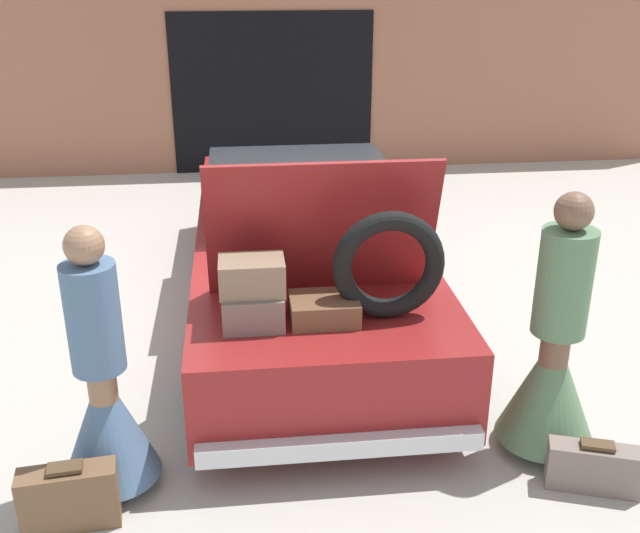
# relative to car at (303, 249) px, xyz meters

# --- Properties ---
(ground_plane) EXTENTS (40.00, 40.00, 0.00)m
(ground_plane) POSITION_rel_car_xyz_m (0.00, 0.01, -0.58)
(ground_plane) COLOR #ADA89E
(garage_wall_back) EXTENTS (12.00, 0.14, 2.80)m
(garage_wall_back) POSITION_rel_car_xyz_m (0.00, 4.68, 0.81)
(garage_wall_back) COLOR #9E664C
(garage_wall_back) RESTS_ON ground_plane
(car) EXTENTS (1.82, 4.80, 1.76)m
(car) POSITION_rel_car_xyz_m (0.00, 0.00, 0.00)
(car) COLOR maroon
(car) RESTS_ON ground_plane
(person_left) EXTENTS (0.57, 0.57, 1.64)m
(person_left) POSITION_rel_car_xyz_m (-1.34, -2.22, 0.01)
(person_left) COLOR #997051
(person_left) RESTS_ON ground_plane
(person_right) EXTENTS (0.61, 0.61, 1.70)m
(person_right) POSITION_rel_car_xyz_m (1.34, -2.15, 0.03)
(person_right) COLOR brown
(person_right) RESTS_ON ground_plane
(suitcase_beside_left_person) EXTENTS (0.54, 0.23, 0.40)m
(suitcase_beside_left_person) POSITION_rel_car_xyz_m (-1.52, -2.55, -0.39)
(suitcase_beside_left_person) COLOR brown
(suitcase_beside_left_person) RESTS_ON ground_plane
(suitcase_beside_right_person) EXTENTS (0.56, 0.32, 0.32)m
(suitcase_beside_right_person) POSITION_rel_car_xyz_m (1.47, -2.58, -0.43)
(suitcase_beside_right_person) COLOR #75665B
(suitcase_beside_right_person) RESTS_ON ground_plane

